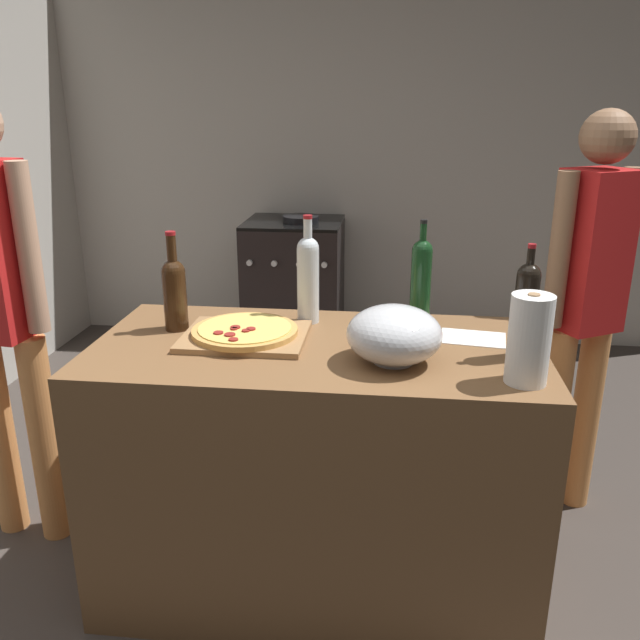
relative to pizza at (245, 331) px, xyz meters
The scene contains 15 objects.
ground_plane 1.36m from the pizza, 77.36° to the left, with size 4.68×3.79×0.02m, color #3F3833.
kitchen_wall_rear 2.64m from the pizza, 85.28° to the left, with size 4.68×0.10×2.60m, color #BCB7AD.
counter 0.54m from the pizza, ahead, with size 1.44×0.72×0.90m, color brown.
cutting_board 0.02m from the pizza, 69.84° to the left, with size 0.40×0.32×0.02m, color #9E7247.
pizza is the anchor object (origin of this frame).
mixing_bowl 0.51m from the pizza, 16.07° to the right, with size 0.28×0.28×0.17m.
paper_towel_roll 0.89m from the pizza, 16.12° to the right, with size 0.12×0.12×0.26m.
wine_bottle_dark 0.31m from the pizza, 48.44° to the left, with size 0.08×0.08×0.38m.
wine_bottle_clear 0.88m from the pizza, ahead, with size 0.07×0.07×0.35m.
wine_bottle_amber 0.29m from the pizza, 163.76° to the left, with size 0.08×0.08×0.34m.
wine_bottle_green 0.60m from the pizza, 15.25° to the left, with size 0.07×0.07×0.38m.
recipe_sheet 0.75m from the pizza, ahead, with size 0.21×0.15×0.00m, color white.
stove 2.27m from the pizza, 94.65° to the left, with size 0.62×0.60×0.94m.
person_in_stripes 0.93m from the pizza, behind, with size 0.37×0.22×1.68m.
person_in_red 1.32m from the pizza, 23.74° to the left, with size 0.35×0.28×1.62m.
Camera 1 is at (0.26, -1.33, 1.65)m, focal length 36.72 mm.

